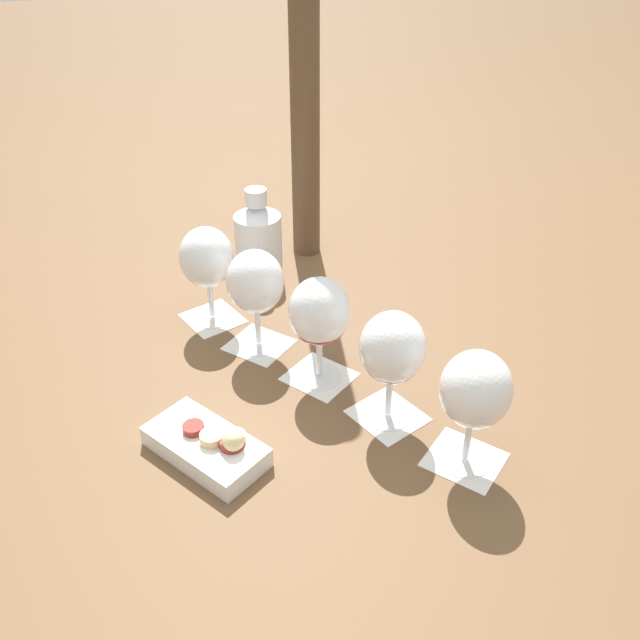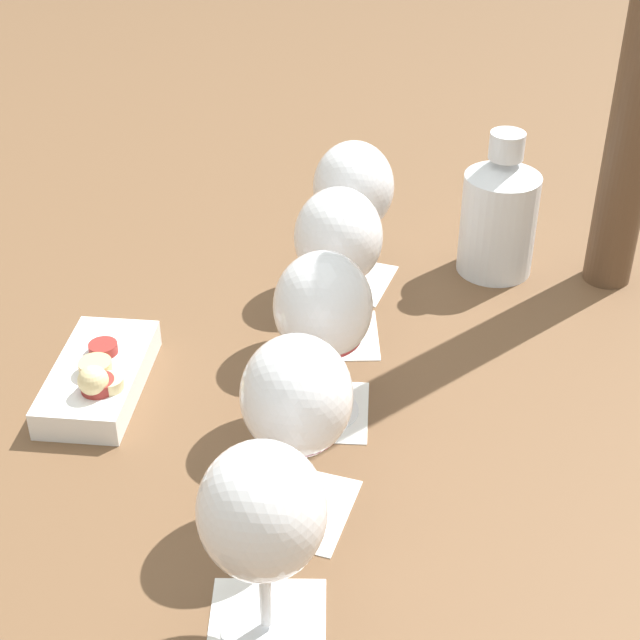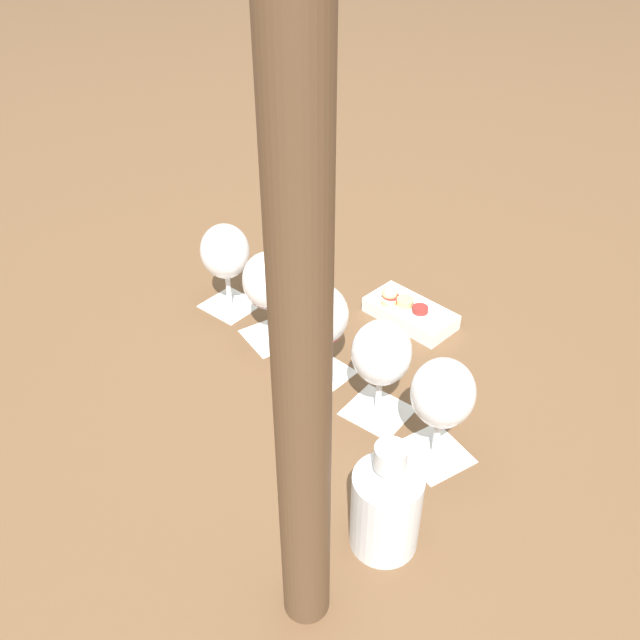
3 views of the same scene
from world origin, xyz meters
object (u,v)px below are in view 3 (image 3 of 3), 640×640
Objects in this scene: wine_glass_1 at (381,357)px; wine_glass_0 at (442,397)px; wine_glass_3 at (269,285)px; wine_glass_4 at (225,255)px; snack_dish at (408,311)px; wine_glass_2 at (320,319)px; ceramic_vase at (386,503)px; umbrella_pole at (302,379)px.

wine_glass_0 is at bearing -147.15° from wine_glass_1.
wine_glass_4 is at bearing 32.59° from wine_glass_3.
snack_dish is (0.24, -0.11, -0.10)m from wine_glass_1.
wine_glass_2 is 1.00× the size of wine_glass_4.
wine_glass_1 is 0.40m from wine_glass_4.
wine_glass_0 is 0.98× the size of ceramic_vase.
wine_glass_0 is at bearing -39.17° from ceramic_vase.
umbrella_pole is at bearing 133.10° from wine_glass_0.
wine_glass_3 is 0.24× the size of umbrella_pole.
wine_glass_3 is 0.28m from snack_dish.
wine_glass_0 is 1.00× the size of wine_glass_3.
snack_dish is at bearing -106.30° from wine_glass_4.
snack_dish is at bearing -8.13° from wine_glass_0.
ceramic_vase is at bearing -163.04° from wine_glass_4.
ceramic_vase is (-0.24, 0.05, -0.04)m from wine_glass_1.
wine_glass_2 reaches higher than snack_dish.
wine_glass_3 is at bearing 33.90° from wine_glass_1.
umbrella_pole is at bearing 153.50° from snack_dish.
umbrella_pole reaches higher than wine_glass_3.
wine_glass_3 reaches higher than snack_dish.
wine_glass_4 is (0.11, 0.07, 0.00)m from wine_glass_3.
wine_glass_3 is (0.32, 0.22, -0.00)m from wine_glass_0.
wine_glass_2 is at bearing 33.96° from wine_glass_0.
umbrella_pole reaches higher than wine_glass_4.
wine_glass_3 is at bearing 32.85° from wine_glass_2.
wine_glass_1 is at bearing -27.19° from umbrella_pole.
wine_glass_1 is 0.13m from wine_glass_2.
snack_dish is at bearing -26.50° from umbrella_pole.
wine_glass_3 is at bearing 33.57° from wine_glass_0.
wine_glass_2 is 0.14m from wine_glass_3.
wine_glass_2 is 0.98× the size of ceramic_vase.
wine_glass_1 is 1.00× the size of wine_glass_3.
wine_glass_0 and wine_glass_4 have the same top height.
umbrella_pole is (-0.31, 0.16, 0.25)m from wine_glass_1.
wine_glass_2 is at bearing -147.28° from wine_glass_4.
wine_glass_3 is 0.47m from ceramic_vase.
wine_glass_1 is 1.00× the size of wine_glass_4.
ceramic_vase reaches higher than snack_dish.
wine_glass_0 is at bearing 171.87° from snack_dish.
wine_glass_1 is at bearing -146.10° from wine_glass_3.
snack_dish is (0.01, -0.26, -0.10)m from wine_glass_3.
wine_glass_4 is at bearing 32.72° from wine_glass_2.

